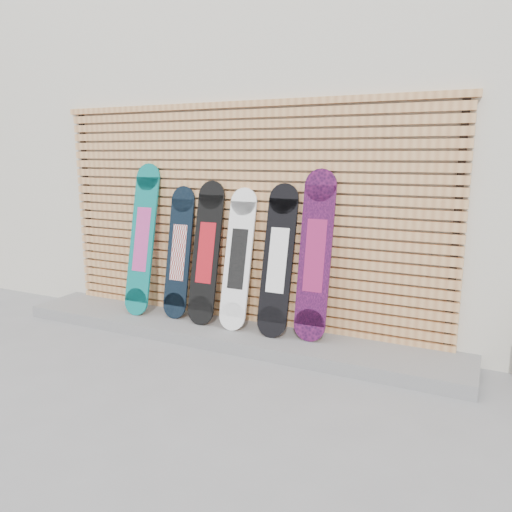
% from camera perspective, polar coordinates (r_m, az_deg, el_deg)
% --- Properties ---
extents(ground, '(80.00, 80.00, 0.00)m').
position_cam_1_polar(ground, '(4.42, -5.95, -12.49)').
color(ground, gray).
rests_on(ground, ground).
extents(building, '(12.00, 5.00, 3.60)m').
position_cam_1_polar(building, '(7.12, 12.53, 11.34)').
color(building, beige).
rests_on(building, ground).
extents(concrete_step, '(4.60, 0.70, 0.12)m').
position_cam_1_polar(concrete_step, '(5.01, -3.35, -8.73)').
color(concrete_step, slate).
rests_on(concrete_step, ground).
extents(slat_wall, '(4.26, 0.08, 2.29)m').
position_cam_1_polar(slat_wall, '(4.99, -1.89, 4.77)').
color(slat_wall, tan).
rests_on(slat_wall, ground).
extents(snowboard_0, '(0.29, 0.38, 1.58)m').
position_cam_1_polar(snowboard_0, '(5.43, -12.87, 1.86)').
color(snowboard_0, '#0B6B69').
rests_on(snowboard_0, concrete_step).
extents(snowboard_1, '(0.27, 0.29, 1.36)m').
position_cam_1_polar(snowboard_1, '(5.23, -8.80, 0.39)').
color(snowboard_1, black).
rests_on(snowboard_1, concrete_step).
extents(snowboard_2, '(0.29, 0.35, 1.42)m').
position_cam_1_polar(snowboard_2, '(5.02, -5.72, 0.37)').
color(snowboard_2, black).
rests_on(snowboard_2, concrete_step).
extents(snowboard_3, '(0.28, 0.35, 1.36)m').
position_cam_1_polar(snowboard_3, '(4.85, -2.06, -0.34)').
color(snowboard_3, white).
rests_on(snowboard_3, concrete_step).
extents(snowboard_4, '(0.29, 0.36, 1.42)m').
position_cam_1_polar(snowboard_4, '(4.66, 2.51, -0.49)').
color(snowboard_4, black).
rests_on(snowboard_4, concrete_step).
extents(snowboard_5, '(0.30, 0.30, 1.56)m').
position_cam_1_polar(snowboard_5, '(4.55, 6.78, 0.04)').
color(snowboard_5, black).
rests_on(snowboard_5, concrete_step).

